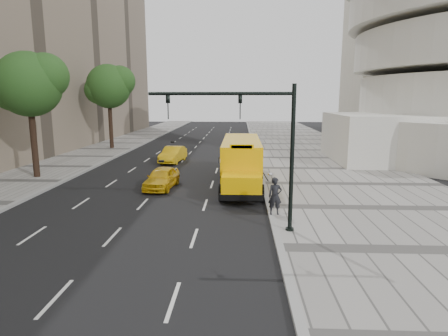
{
  "coord_description": "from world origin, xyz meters",
  "views": [
    {
      "loc": [
        4.42,
        -24.91,
        5.81
      ],
      "look_at": [
        3.5,
        -4.0,
        1.9
      ],
      "focal_mm": 30.0,
      "sensor_mm": 36.0,
      "label": 1
    }
  ],
  "objects_px": {
    "tree_c": "(109,86)",
    "taxi_near": "(162,178)",
    "tree_b": "(30,84)",
    "school_bus": "(241,158)",
    "taxi_far": "(173,154)",
    "pedestrian": "(275,196)",
    "traffic_signal": "(259,140)"
  },
  "relations": [
    {
      "from": "pedestrian",
      "to": "school_bus",
      "type": "bearing_deg",
      "value": 97.26
    },
    {
      "from": "school_bus",
      "to": "pedestrian",
      "type": "height_order",
      "value": "school_bus"
    },
    {
      "from": "school_bus",
      "to": "taxi_near",
      "type": "height_order",
      "value": "school_bus"
    },
    {
      "from": "tree_c",
      "to": "school_bus",
      "type": "distance_m",
      "value": 23.18
    },
    {
      "from": "taxi_far",
      "to": "taxi_near",
      "type": "bearing_deg",
      "value": -77.0
    },
    {
      "from": "tree_c",
      "to": "taxi_far",
      "type": "xyz_separation_m",
      "value": [
        8.63,
        -8.72,
        -6.45
      ]
    },
    {
      "from": "taxi_near",
      "to": "tree_c",
      "type": "bearing_deg",
      "value": 122.37
    },
    {
      "from": "tree_b",
      "to": "school_bus",
      "type": "height_order",
      "value": "tree_b"
    },
    {
      "from": "tree_b",
      "to": "school_bus",
      "type": "distance_m",
      "value": 15.76
    },
    {
      "from": "traffic_signal",
      "to": "taxi_near",
      "type": "bearing_deg",
      "value": 126.24
    },
    {
      "from": "tree_b",
      "to": "taxi_near",
      "type": "height_order",
      "value": "tree_b"
    },
    {
      "from": "school_bus",
      "to": "traffic_signal",
      "type": "bearing_deg",
      "value": -86.03
    },
    {
      "from": "school_bus",
      "to": "taxi_near",
      "type": "bearing_deg",
      "value": -159.61
    },
    {
      "from": "school_bus",
      "to": "traffic_signal",
      "type": "height_order",
      "value": "traffic_signal"
    },
    {
      "from": "school_bus",
      "to": "tree_b",
      "type": "bearing_deg",
      "value": 177.47
    },
    {
      "from": "school_bus",
      "to": "taxi_near",
      "type": "distance_m",
      "value": 5.64
    },
    {
      "from": "tree_b",
      "to": "pedestrian",
      "type": "height_order",
      "value": "tree_b"
    },
    {
      "from": "taxi_near",
      "to": "school_bus",
      "type": "bearing_deg",
      "value": 25.49
    },
    {
      "from": "tree_c",
      "to": "school_bus",
      "type": "xyz_separation_m",
      "value": [
        14.91,
        -16.91,
        -5.4
      ]
    },
    {
      "from": "tree_b",
      "to": "traffic_signal",
      "type": "xyz_separation_m",
      "value": [
        15.61,
        -10.62,
        -2.72
      ]
    },
    {
      "from": "tree_c",
      "to": "traffic_signal",
      "type": "relative_size",
      "value": 1.5
    },
    {
      "from": "tree_b",
      "to": "tree_c",
      "type": "height_order",
      "value": "tree_c"
    },
    {
      "from": "tree_c",
      "to": "taxi_far",
      "type": "distance_m",
      "value": 13.86
    },
    {
      "from": "taxi_near",
      "to": "tree_b",
      "type": "bearing_deg",
      "value": 170.18
    },
    {
      "from": "taxi_near",
      "to": "pedestrian",
      "type": "distance_m",
      "value": 8.96
    },
    {
      "from": "school_bus",
      "to": "traffic_signal",
      "type": "relative_size",
      "value": 1.81
    },
    {
      "from": "taxi_far",
      "to": "traffic_signal",
      "type": "bearing_deg",
      "value": -62.1
    },
    {
      "from": "tree_b",
      "to": "school_bus",
      "type": "relative_size",
      "value": 0.78
    },
    {
      "from": "pedestrian",
      "to": "traffic_signal",
      "type": "bearing_deg",
      "value": -117.83
    },
    {
      "from": "taxi_far",
      "to": "pedestrian",
      "type": "bearing_deg",
      "value": -56.6
    },
    {
      "from": "taxi_near",
      "to": "pedestrian",
      "type": "bearing_deg",
      "value": -35.05
    },
    {
      "from": "tree_c",
      "to": "taxi_near",
      "type": "distance_m",
      "value": 22.16
    }
  ]
}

